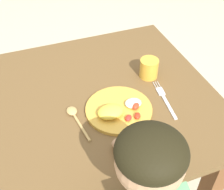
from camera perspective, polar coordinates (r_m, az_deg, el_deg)
The scene contains 6 objects.
ground_plane at distance 1.83m, azimuth -2.76°, elevation -17.46°, with size 8.00×8.00×0.00m, color beige.
dining_table at distance 1.36m, azimuth -3.55°, elevation -5.01°, with size 1.05×0.95×0.73m.
plate at distance 1.19m, azimuth 1.24°, elevation -2.82°, with size 0.27×0.27×0.05m.
fork at distance 1.27m, azimuth 10.06°, elevation -0.77°, with size 0.04×0.24×0.01m.
spoon at distance 1.19m, azimuth -7.17°, elevation -3.97°, with size 0.05×0.20×0.02m.
drinking_cup at distance 1.36m, azimuth 7.09°, elevation 5.11°, with size 0.08×0.08×0.09m, color gold.
Camera 1 is at (-0.24, -0.89, 1.58)m, focal length 47.69 mm.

